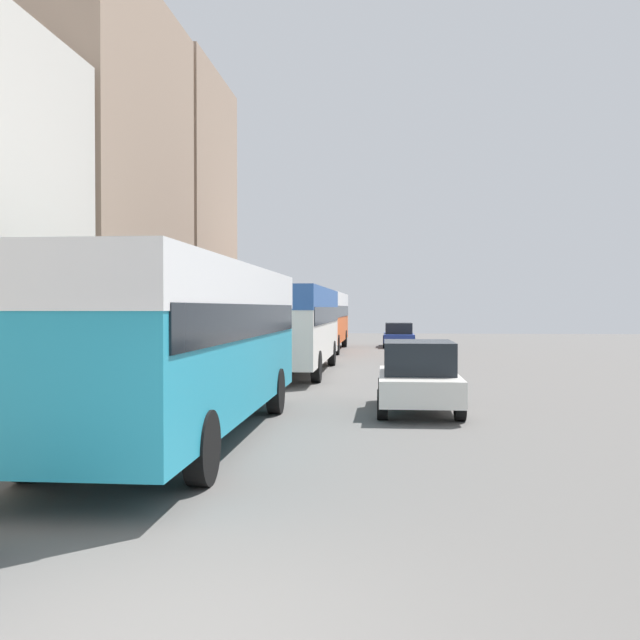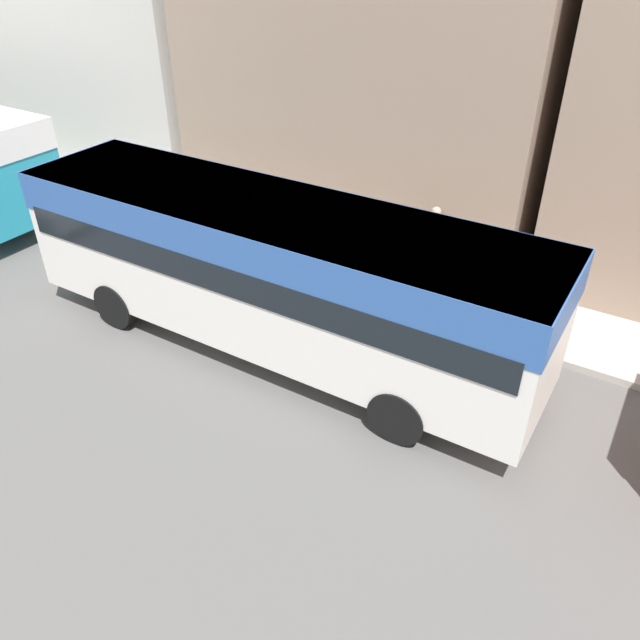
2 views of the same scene
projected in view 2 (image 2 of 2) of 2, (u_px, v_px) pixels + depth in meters
name	position (u px, v px, depth m)	size (l,w,h in m)	color
building_midblock	(125.00, 21.00, 20.16)	(5.46, 8.14, 8.79)	beige
bus_following	(272.00, 259.00, 11.63)	(2.60, 10.56, 3.03)	silver
pedestrian_near_curb	(433.00, 240.00, 14.41)	(0.34, 0.34, 1.71)	#232838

